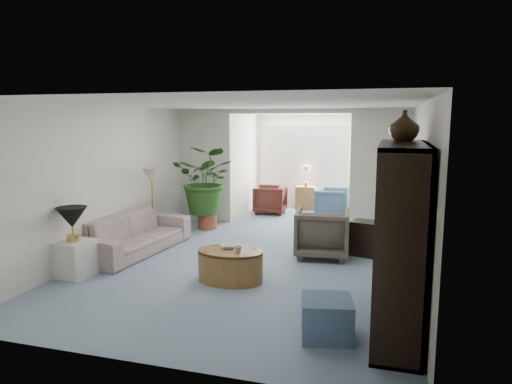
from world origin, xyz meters
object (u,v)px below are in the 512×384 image
(ottoman, at_px, (327,318))
(sunroom_chair_blue, at_px, (332,203))
(end_table, at_px, (74,258))
(entertainment_cabinet, at_px, (400,239))
(floor_lamp, at_px, (151,175))
(cabinet_urn, at_px, (404,126))
(coffee_table, at_px, (230,266))
(sunroom_table, at_px, (306,198))
(wingback_chair, at_px, (322,233))
(table_lamp, at_px, (72,217))
(coffee_cup, at_px, (238,250))
(framed_picture, at_px, (419,163))
(sunroom_chair_maroon, at_px, (270,200))
(coffee_bowl, at_px, (229,246))
(sofa, at_px, (135,233))
(plant_pot, at_px, (207,221))
(side_table_dark, at_px, (366,238))

(ottoman, distance_m, sunroom_chair_blue, 6.22)
(end_table, relative_size, entertainment_cabinet, 0.26)
(floor_lamp, distance_m, cabinet_urn, 4.97)
(entertainment_cabinet, height_order, cabinet_urn, cabinet_urn)
(floor_lamp, relative_size, cabinet_urn, 1.04)
(coffee_table, height_order, sunroom_table, sunroom_table)
(end_table, xyz_separation_m, wingback_chair, (3.34, 2.00, 0.14))
(cabinet_urn, bearing_deg, floor_lamp, 154.19)
(table_lamp, distance_m, coffee_cup, 2.46)
(coffee_table, height_order, entertainment_cabinet, entertainment_cabinet)
(entertainment_cabinet, distance_m, cabinet_urn, 1.29)
(coffee_table, bearing_deg, sunroom_table, 89.23)
(framed_picture, relative_size, sunroom_chair_blue, 0.67)
(sunroom_chair_blue, relative_size, sunroom_table, 1.25)
(floor_lamp, bearing_deg, sunroom_chair_maroon, 65.20)
(coffee_bowl, distance_m, wingback_chair, 1.85)
(table_lamp, bearing_deg, framed_picture, 11.47)
(coffee_cup, xyz_separation_m, ottoman, (1.40, -1.24, -0.29))
(sofa, distance_m, entertainment_cabinet, 4.74)
(wingback_chair, relative_size, sunroom_chair_maroon, 1.19)
(sofa, xyz_separation_m, entertainment_cabinet, (4.31, -1.85, 0.68))
(coffee_cup, distance_m, cabinet_urn, 2.73)
(sofa, relative_size, sunroom_table, 3.82)
(ottoman, xyz_separation_m, sunroom_table, (-1.47, 6.93, 0.09))
(sofa, distance_m, ottoman, 4.25)
(sofa, height_order, cabinet_urn, cabinet_urn)
(ottoman, bearing_deg, floor_lamp, 140.63)
(framed_picture, bearing_deg, ottoman, -116.64)
(cabinet_urn, bearing_deg, sunroom_table, 109.87)
(floor_lamp, xyz_separation_m, ottoman, (3.68, -3.02, -1.04))
(coffee_cup, height_order, sunroom_chair_maroon, sunroom_chair_maroon)
(wingback_chair, relative_size, sunroom_table, 1.49)
(wingback_chair, bearing_deg, cabinet_urn, 115.00)
(end_table, distance_m, sunroom_table, 6.47)
(coffee_cup, relative_size, plant_pot, 0.26)
(sofa, distance_m, side_table_dark, 3.95)
(ottoman, bearing_deg, coffee_cup, 138.51)
(wingback_chair, height_order, sunroom_table, wingback_chair)
(coffee_table, bearing_deg, plant_pot, 117.86)
(side_table_dark, relative_size, sunroom_chair_blue, 0.78)
(coffee_bowl, xyz_separation_m, side_table_dark, (1.83, 1.76, -0.19))
(floor_lamp, relative_size, sunroom_table, 0.60)
(floor_lamp, bearing_deg, cabinet_urn, -25.81)
(entertainment_cabinet, xyz_separation_m, ottoman, (-0.70, -0.40, -0.81))
(side_table_dark, relative_size, ottoman, 1.11)
(table_lamp, xyz_separation_m, coffee_bowl, (2.21, 0.54, -0.40))
(coffee_bowl, distance_m, coffee_cup, 0.28)
(coffee_cup, xyz_separation_m, cabinet_urn, (2.10, -0.34, 1.71))
(side_table_dark, height_order, plant_pot, side_table_dark)
(cabinet_urn, bearing_deg, sofa, 162.62)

